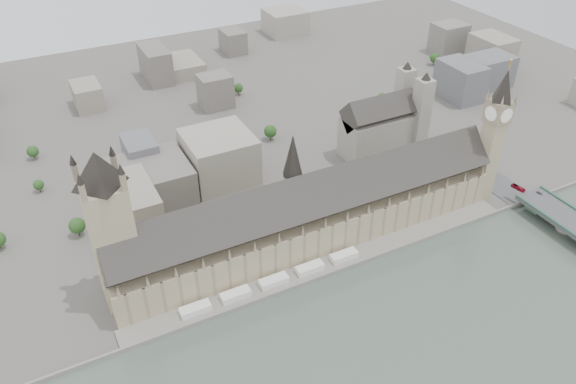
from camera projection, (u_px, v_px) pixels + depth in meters
name	position (u px, v px, depth m)	size (l,w,h in m)	color
ground	(325.00, 259.00, 362.15)	(900.00, 900.00, 0.00)	#595651
embankment_wall	(337.00, 271.00, 350.38)	(600.00, 1.50, 3.00)	slate
river_terrace	(331.00, 265.00, 356.12)	(270.00, 15.00, 2.00)	slate
terrace_tents	(274.00, 281.00, 339.80)	(118.00, 7.00, 4.00)	white
palace_of_westminster	(311.00, 214.00, 363.41)	(265.00, 40.73, 55.44)	tan
elizabeth_tower	(495.00, 127.00, 386.13)	(17.00, 17.00, 107.50)	tan
victoria_tower	(110.00, 223.00, 303.67)	(30.00, 30.00, 100.00)	tan
central_tower	(293.00, 168.00, 343.98)	(13.00, 13.00, 48.00)	gray
westminster_abbey	(384.00, 125.00, 458.27)	(68.00, 36.00, 64.00)	#9D9A8D
city_skyline_inland	(195.00, 89.00, 529.39)	(720.00, 360.00, 38.00)	gray
park_trees	(270.00, 205.00, 397.73)	(110.00, 30.00, 15.00)	#184318
red_bus_north	(518.00, 188.00, 407.28)	(2.47, 10.58, 2.95)	maroon
car_approach	(540.00, 193.00, 403.51)	(1.81, 4.44, 1.29)	gray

